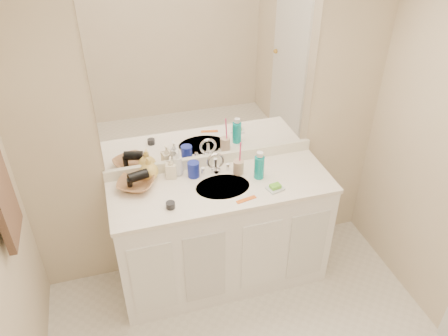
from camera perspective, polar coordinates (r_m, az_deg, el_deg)
The scene contains 21 objects.
wall_back at distance 3.00m, azimuth -1.76°, elevation 5.74°, with size 2.60×0.02×2.40m, color beige.
vanity_cabinet at distance 3.24m, azimuth -0.25°, elevation -8.70°, with size 1.50×0.55×0.85m, color white.
countertop at distance 2.95m, azimuth -0.27°, elevation -2.44°, with size 1.52×0.57×0.03m, color white.
backsplash at distance 3.13m, azimuth -1.60°, elevation 1.10°, with size 1.52×0.03×0.08m, color white.
sink_basin at distance 2.94m, azimuth -0.17°, elevation -2.62°, with size 0.37×0.37×0.02m, color beige.
faucet at distance 3.04m, azimuth -1.12°, elevation 0.35°, with size 0.02×0.02×0.11m, color silver.
mirror at distance 2.84m, azimuth -1.86°, elevation 12.08°, with size 1.48×0.01×1.20m, color white.
blue_mug at distance 3.00m, azimuth -4.00°, elevation -0.18°, with size 0.08×0.08×0.11m, color #162497.
tan_cup at distance 3.03m, azimuth 1.90°, elevation 0.11°, with size 0.07×0.07×0.10m, color tan.
toothbrush at distance 2.98m, azimuth 2.12°, elevation 1.73°, with size 0.01×0.01×0.21m, color #FF4387.
mouthwash_bottle at distance 2.98m, azimuth 4.62°, elevation 0.09°, with size 0.07×0.07×0.16m, color #0C9495.
soap_dish at distance 2.92m, azimuth 6.69°, elevation -2.67°, with size 0.11×0.09×0.01m, color silver.
green_soap at distance 2.91m, azimuth 6.71°, elevation -2.39°, with size 0.07×0.05×0.02m, color #64C22F.
orange_comb at distance 2.82m, azimuth 2.93°, elevation -4.13°, with size 0.14×0.03×0.01m, color orange.
dark_jar at distance 2.76m, azimuth -7.00°, elevation -4.84°, with size 0.06×0.06×0.04m, color black.
soap_bottle_white at distance 3.01m, azimuth -6.08°, elevation 0.71°, with size 0.07×0.07×0.19m, color white.
soap_bottle_cream at distance 3.00m, azimuth -6.95°, elevation 0.09°, with size 0.07×0.07×0.16m, color #F4E8C7.
soap_bottle_yellow at distance 3.01m, azimuth -9.80°, elevation -0.00°, with size 0.13×0.13×0.16m, color #E8C35A.
wicker_basket at distance 2.96m, azimuth -11.41°, elevation -2.04°, with size 0.24×0.24×0.06m, color #8F5E39.
hair_dryer at distance 2.93m, azimuth -11.16°, elevation -1.02°, with size 0.07×0.07×0.13m, color black.
hand_towel at distance 2.52m, azimuth -26.98°, elevation -3.22°, with size 0.04×0.32×0.55m, color #36251D.
Camera 1 is at (-0.66, -1.25, 2.63)m, focal length 35.00 mm.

